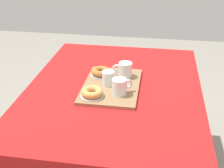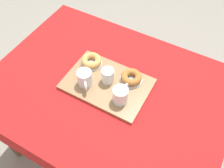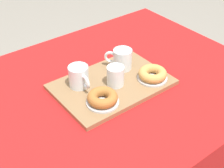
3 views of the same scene
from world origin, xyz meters
name	(u,v)px [view 3 (image 3 of 3)]	position (x,y,z in m)	size (l,w,h in m)	color
dining_table	(108,105)	(0.00, 0.00, 0.62)	(1.29, 0.97, 0.72)	red
serving_tray	(112,84)	(0.01, -0.01, 0.73)	(0.45, 0.31, 0.02)	olive
tea_mug_left	(122,60)	(0.11, 0.05, 0.78)	(0.09, 0.11, 0.09)	white
tea_mug_right	(79,77)	(-0.10, 0.05, 0.78)	(0.08, 0.12, 0.09)	white
water_glass_near	(115,77)	(0.02, -0.03, 0.78)	(0.07, 0.07, 0.08)	white
donut_plate_left	(152,78)	(0.16, -0.09, 0.75)	(0.12, 0.12, 0.01)	silver
sugar_donut_left	(153,74)	(0.16, -0.09, 0.77)	(0.11, 0.11, 0.04)	tan
donut_plate_right	(103,102)	(-0.09, -0.09, 0.75)	(0.12, 0.12, 0.01)	silver
sugar_donut_right	(103,97)	(-0.09, -0.09, 0.77)	(0.11, 0.11, 0.04)	#A3662D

